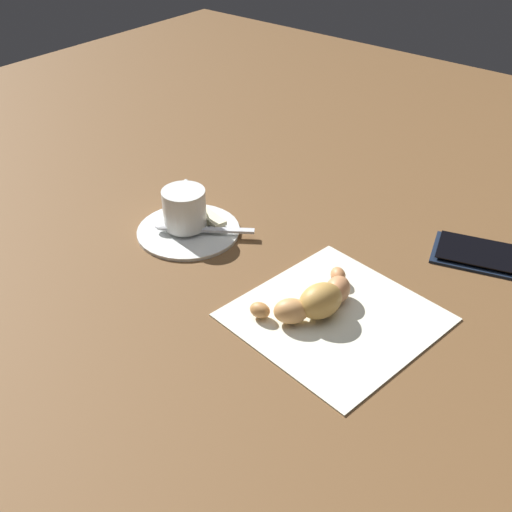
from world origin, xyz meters
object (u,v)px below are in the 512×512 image
Objects in this scene: saucer at (188,229)px; croissant at (316,300)px; teaspoon at (187,228)px; espresso_cup at (184,207)px; sugar_packet at (208,216)px; napkin at (337,315)px; cell_phone at (489,256)px.

croissant is (0.22, -0.03, 0.02)m from saucer.
teaspoon is 0.22m from croissant.
croissant is (0.23, -0.03, -0.02)m from espresso_cup.
sugar_packet is at bearing 69.11° from espresso_cup.
teaspoon is 0.04m from sugar_packet.
napkin is 0.03m from croissant.
napkin is (0.24, -0.05, -0.01)m from sugar_packet.
croissant is 0.86× the size of cell_phone.
croissant reaches higher than sugar_packet.
espresso_cup is 0.56× the size of croissant.
napkin is (0.24, -0.01, -0.01)m from teaspoon.
napkin is (0.25, -0.02, -0.03)m from espresso_cup.
sugar_packet is at bearing -154.11° from cell_phone.
espresso_cup is 0.37× the size of napkin.
napkin is at bearing -4.46° from saucer.
espresso_cup is at bearing 162.74° from saucer.
saucer is at bearing -17.26° from espresso_cup.
cell_phone is at bearing 67.69° from napkin.
saucer is at bearing 172.18° from croissant.
croissant reaches higher than saucer.
espresso_cup is 0.03m from teaspoon.
cell_phone is (0.09, 0.21, 0.00)m from napkin.
croissant reaches higher than teaspoon.
espresso_cup reaches higher than saucer.
teaspoon is at bearing 177.24° from napkin.
espresso_cup reaches higher than teaspoon.
cell_phone is (0.33, 0.19, -0.00)m from saucer.
espresso_cup reaches higher than sugar_packet.
sugar_packet is at bearing 80.40° from saucer.
espresso_cup reaches higher than croissant.
saucer is 0.89× the size of cell_phone.
saucer is 0.01m from teaspoon.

